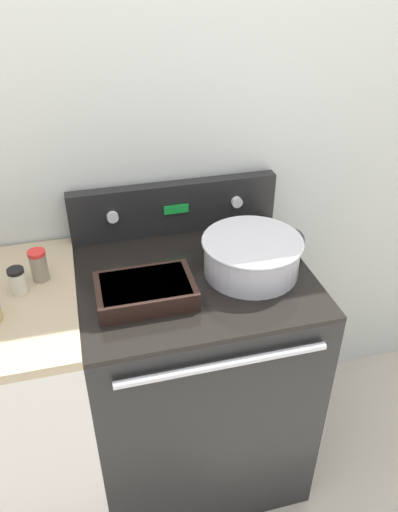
{
  "coord_description": "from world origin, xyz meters",
  "views": [
    {
      "loc": [
        -0.32,
        -0.97,
        1.89
      ],
      "look_at": [
        0.02,
        0.34,
        1.0
      ],
      "focal_mm": 35.0,
      "sensor_mm": 36.0,
      "label": 1
    }
  ],
  "objects_px": {
    "casserole_dish": "(145,290)",
    "spice_jar_black_cap": "(18,281)",
    "mixing_bowl": "(252,254)",
    "spice_jar_red_cap": "(39,265)",
    "ladle": "(291,240)"
  },
  "relations": [
    {
      "from": "casserole_dish",
      "to": "mixing_bowl",
      "type": "bearing_deg",
      "value": 9.17
    },
    {
      "from": "ladle",
      "to": "spice_jar_black_cap",
      "type": "xyz_separation_m",
      "value": [
        -0.91,
        -0.03,
        0.01
      ]
    },
    {
      "from": "casserole_dish",
      "to": "spice_jar_black_cap",
      "type": "bearing_deg",
      "value": 162.37
    },
    {
      "from": "casserole_dish",
      "to": "spice_jar_black_cap",
      "type": "xyz_separation_m",
      "value": [
        -0.37,
        0.12,
        0.02
      ]
    },
    {
      "from": "mixing_bowl",
      "to": "spice_jar_black_cap",
      "type": "distance_m",
      "value": 0.73
    },
    {
      "from": "casserole_dish",
      "to": "spice_jar_black_cap",
      "type": "height_order",
      "value": "spice_jar_black_cap"
    },
    {
      "from": "ladle",
      "to": "spice_jar_black_cap",
      "type": "height_order",
      "value": "spice_jar_black_cap"
    },
    {
      "from": "casserole_dish",
      "to": "spice_jar_red_cap",
      "type": "xyz_separation_m",
      "value": [
        -0.31,
        0.17,
        0.03
      ]
    },
    {
      "from": "mixing_bowl",
      "to": "spice_jar_red_cap",
      "type": "xyz_separation_m",
      "value": [
        -0.67,
        0.11,
        -0.01
      ]
    },
    {
      "from": "spice_jar_black_cap",
      "to": "mixing_bowl",
      "type": "bearing_deg",
      "value": -4.71
    },
    {
      "from": "spice_jar_red_cap",
      "to": "spice_jar_black_cap",
      "type": "bearing_deg",
      "value": -140.46
    },
    {
      "from": "mixing_bowl",
      "to": "casserole_dish",
      "type": "height_order",
      "value": "mixing_bowl"
    },
    {
      "from": "casserole_dish",
      "to": "spice_jar_black_cap",
      "type": "distance_m",
      "value": 0.39
    },
    {
      "from": "mixing_bowl",
      "to": "casserole_dish",
      "type": "bearing_deg",
      "value": -170.83
    },
    {
      "from": "mixing_bowl",
      "to": "spice_jar_red_cap",
      "type": "distance_m",
      "value": 0.68
    }
  ]
}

